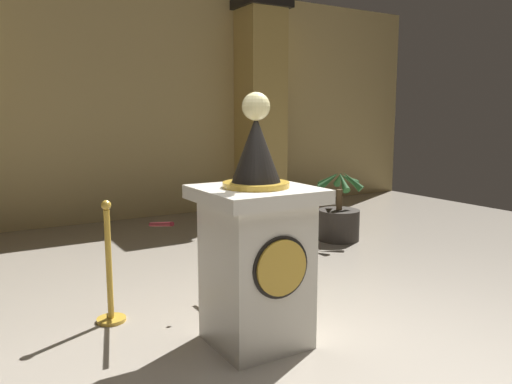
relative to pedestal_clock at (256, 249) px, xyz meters
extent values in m
plane|color=#9E9384|center=(0.17, -0.40, -0.73)|extent=(12.81, 12.81, 0.00)
cube|color=tan|center=(0.17, 5.04, 1.18)|extent=(12.81, 0.16, 3.82)
cube|color=silver|center=(0.00, 0.00, -0.18)|extent=(0.65, 0.65, 1.08)
cube|color=silver|center=(0.00, 0.00, 0.41)|extent=(0.81, 0.81, 0.10)
cylinder|color=gold|center=(0.00, -0.33, -0.05)|extent=(0.39, 0.03, 0.39)
cylinder|color=black|center=(0.00, -0.32, -0.05)|extent=(0.44, 0.01, 0.44)
cylinder|color=gold|center=(0.00, 0.00, 0.48)|extent=(0.49, 0.49, 0.04)
cone|color=black|center=(0.00, 0.00, 0.74)|extent=(0.36, 0.36, 0.48)
cylinder|color=gold|center=(0.00, 0.00, 0.96)|extent=(0.03, 0.03, 0.05)
sphere|color=beige|center=(0.00, 0.00, 1.04)|extent=(0.20, 0.20, 0.20)
cylinder|color=gold|center=(0.87, 0.71, -0.71)|extent=(0.24, 0.24, 0.03)
cylinder|color=gold|center=(0.87, 0.71, -0.24)|extent=(0.05, 0.05, 0.97)
sphere|color=gold|center=(0.87, 0.71, 0.28)|extent=(0.08, 0.08, 0.08)
cylinder|color=gold|center=(-0.84, 0.95, -0.71)|extent=(0.24, 0.24, 0.03)
cylinder|color=gold|center=(-0.84, 0.95, -0.25)|extent=(0.05, 0.05, 0.94)
sphere|color=gold|center=(-0.84, 0.95, 0.26)|extent=(0.08, 0.08, 0.08)
cylinder|color=#591419|center=(0.44, 0.77, 0.06)|extent=(0.16, 0.87, 0.22)
cylinder|color=#591419|center=(-0.41, 0.89, 0.06)|extent=(0.16, 0.87, 0.22)
sphere|color=#591419|center=(0.02, 0.83, -0.03)|extent=(0.04, 0.04, 0.04)
cube|color=black|center=(2.86, 4.63, -0.63)|extent=(0.81, 0.81, 0.20)
cube|color=tan|center=(2.86, 4.63, 1.11)|extent=(0.71, 0.71, 3.67)
cube|color=black|center=(2.86, 4.63, 2.86)|extent=(0.85, 0.85, 0.16)
cylinder|color=#2D2823|center=(2.58, 2.11, -0.52)|extent=(0.56, 0.56, 0.42)
cylinder|color=brown|center=(2.58, 2.11, -0.17)|extent=(0.08, 0.08, 0.28)
cone|color=#265928|center=(2.75, 2.12, 0.10)|extent=(0.35, 0.13, 0.23)
cone|color=#265928|center=(2.69, 2.24, 0.10)|extent=(0.26, 0.31, 0.30)
cone|color=#265928|center=(2.52, 2.26, 0.10)|extent=(0.20, 0.33, 0.30)
cone|color=#265928|center=(2.42, 2.14, 0.10)|extent=(0.34, 0.16, 0.27)
cone|color=#265928|center=(2.51, 1.96, 0.10)|extent=(0.21, 0.32, 0.31)
cone|color=#265928|center=(2.68, 1.97, 0.10)|extent=(0.24, 0.30, 0.32)
camera|label=1|loc=(-1.84, -3.06, 0.98)|focal=35.09mm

